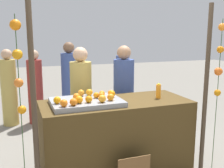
% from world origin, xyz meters
% --- Properties ---
extents(ground_plane, '(24.00, 24.00, 0.00)m').
position_xyz_m(ground_plane, '(0.00, 0.00, 0.00)').
color(ground_plane, gray).
extents(stall_counter, '(1.92, 0.80, 0.93)m').
position_xyz_m(stall_counter, '(0.00, 0.00, 0.47)').
color(stall_counter, '#4C3819').
rests_on(stall_counter, ground_plane).
extents(orange_tray, '(0.86, 0.60, 0.06)m').
position_xyz_m(orange_tray, '(-0.40, -0.02, 0.96)').
color(orange_tray, gray).
rests_on(orange_tray, stall_counter).
extents(orange_0, '(0.08, 0.08, 0.08)m').
position_xyz_m(orange_0, '(-0.52, 0.00, 1.03)').
color(orange_0, orange).
rests_on(orange_0, orange_tray).
extents(orange_1, '(0.09, 0.09, 0.09)m').
position_xyz_m(orange_1, '(-0.25, -0.21, 1.04)').
color(orange_1, orange).
rests_on(orange_1, orange_tray).
extents(orange_2, '(0.09, 0.09, 0.09)m').
position_xyz_m(orange_2, '(-0.06, 0.00, 1.04)').
color(orange_2, orange).
rests_on(orange_2, orange_tray).
extents(orange_3, '(0.08, 0.08, 0.08)m').
position_xyz_m(orange_3, '(-0.41, -0.17, 1.03)').
color(orange_3, orange).
rests_on(orange_3, orange_tray).
extents(orange_4, '(0.07, 0.07, 0.07)m').
position_xyz_m(orange_4, '(-0.17, 0.08, 1.03)').
color(orange_4, orange).
rests_on(orange_4, orange_tray).
extents(orange_5, '(0.09, 0.09, 0.09)m').
position_xyz_m(orange_5, '(-0.76, -0.10, 1.03)').
color(orange_5, orange).
rests_on(orange_5, orange_tray).
extents(orange_6, '(0.09, 0.09, 0.09)m').
position_xyz_m(orange_6, '(-0.41, 0.19, 1.03)').
color(orange_6, orange).
rests_on(orange_6, orange_tray).
extents(orange_7, '(0.09, 0.09, 0.09)m').
position_xyz_m(orange_7, '(-0.52, -0.16, 1.04)').
color(orange_7, orange).
rests_on(orange_7, orange_tray).
extents(orange_8, '(0.09, 0.09, 0.09)m').
position_xyz_m(orange_8, '(-0.31, 0.17, 1.04)').
color(orange_8, orange).
rests_on(orange_8, orange_tray).
extents(orange_9, '(0.09, 0.09, 0.09)m').
position_xyz_m(orange_9, '(-0.13, -0.17, 1.03)').
color(orange_9, orange).
rests_on(orange_9, orange_tray).
extents(orange_10, '(0.07, 0.07, 0.07)m').
position_xyz_m(orange_10, '(-0.26, 0.02, 1.03)').
color(orange_10, orange).
rests_on(orange_10, orange_tray).
extents(orange_11, '(0.07, 0.07, 0.07)m').
position_xyz_m(orange_11, '(-0.05, 0.08, 1.03)').
color(orange_11, orange).
rests_on(orange_11, orange_tray).
extents(orange_12, '(0.09, 0.09, 0.09)m').
position_xyz_m(orange_12, '(-0.71, -0.26, 1.03)').
color(orange_12, orange).
rests_on(orange_12, orange_tray).
extents(orange_13, '(0.08, 0.08, 0.08)m').
position_xyz_m(orange_13, '(-0.21, -0.04, 1.03)').
color(orange_13, orange).
rests_on(orange_13, orange_tray).
extents(orange_14, '(0.09, 0.09, 0.09)m').
position_xyz_m(orange_14, '(-0.60, -0.24, 1.03)').
color(orange_14, orange).
rests_on(orange_14, orange_tray).
extents(juice_bottle, '(0.07, 0.07, 0.20)m').
position_xyz_m(juice_bottle, '(0.60, -0.04, 1.03)').
color(juice_bottle, orange).
rests_on(juice_bottle, stall_counter).
extents(vendor_left, '(0.32, 0.32, 1.60)m').
position_xyz_m(vendor_left, '(-0.29, 0.70, 0.74)').
color(vendor_left, tan).
rests_on(vendor_left, ground_plane).
extents(vendor_right, '(0.32, 0.32, 1.61)m').
position_xyz_m(vendor_right, '(0.40, 0.70, 0.75)').
color(vendor_right, '#384C8C').
rests_on(vendor_right, ground_plane).
extents(crowd_person_0, '(0.30, 0.30, 1.49)m').
position_xyz_m(crowd_person_0, '(-0.86, 2.30, 0.69)').
color(crowd_person_0, maroon).
rests_on(crowd_person_0, ground_plane).
extents(crowd_person_1, '(0.30, 0.30, 1.51)m').
position_xyz_m(crowd_person_1, '(1.10, 2.46, 0.70)').
color(crowd_person_1, '#384C8C').
rests_on(crowd_person_1, ground_plane).
extents(crowd_person_2, '(0.33, 0.33, 1.63)m').
position_xyz_m(crowd_person_2, '(-0.19, 2.13, 0.76)').
color(crowd_person_2, '#384C8C').
rests_on(crowd_person_2, ground_plane).
extents(crowd_person_3, '(0.30, 0.30, 1.50)m').
position_xyz_m(crowd_person_3, '(-1.35, 2.36, 0.70)').
color(crowd_person_3, tan).
rests_on(crowd_person_3, ground_plane).
extents(canopy_post_left, '(0.06, 0.06, 2.15)m').
position_xyz_m(canopy_post_left, '(-1.04, -0.44, 1.08)').
color(canopy_post_left, '#473828').
rests_on(canopy_post_left, ground_plane).
extents(canopy_post_right, '(0.06, 0.06, 2.15)m').
position_xyz_m(canopy_post_right, '(1.04, -0.44, 1.08)').
color(canopy_post_right, '#473828').
rests_on(canopy_post_right, ground_plane).
extents(garland_strand_left, '(0.10, 0.11, 1.97)m').
position_xyz_m(garland_strand_left, '(-1.17, -0.46, 1.51)').
color(garland_strand_left, '#2D4C23').
rests_on(garland_strand_left, ground_plane).
extents(garland_strand_right, '(0.10, 0.10, 1.97)m').
position_xyz_m(garland_strand_right, '(1.18, -0.49, 1.45)').
color(garland_strand_right, '#2D4C23').
rests_on(garland_strand_right, ground_plane).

